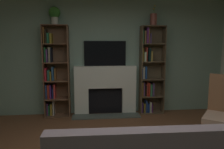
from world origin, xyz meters
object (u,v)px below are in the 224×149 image
Objects in this scene: vase_with_flowers at (153,19)px; tv at (105,53)px; fireplace at (105,89)px; potted_plant at (55,14)px; bookshelf_left at (54,72)px; bookshelf_right at (149,72)px.

tv is at bearing 173.69° from vase_with_flowers.
potted_plant reaches higher than fireplace.
bookshelf_left is 4.51× the size of vase_with_flowers.
vase_with_flowers is at bearing -38.34° from bookshelf_right.
vase_with_flowers reaches higher than tv.
fireplace is at bearing 0.70° from bookshelf_left.
fireplace is 1.59× the size of tv.
bookshelf_right is (1.03, -0.07, -0.43)m from tv.
bookshelf_right is 2.47m from potted_plant.
bookshelf_right is at bearing 1.25° from potted_plant.
potted_plant is at bearing -180.00° from vase_with_flowers.
fireplace is 1.22m from bookshelf_left.
bookshelf_right is at bearing 0.18° from bookshelf_left.
bookshelf_right is at bearing -0.41° from fireplace.
bookshelf_right is 4.51× the size of vase_with_flowers.
fireplace is 4.02× the size of potted_plant.
bookshelf_left is at bearing 148.15° from potted_plant.
bookshelf_left is at bearing 178.99° from vase_with_flowers.
bookshelf_right is (2.17, 0.01, -0.03)m from bookshelf_left.
fireplace is 0.83m from tv.
vase_with_flowers is (1.08, -0.05, 1.59)m from fireplace.
tv is 2.52× the size of potted_plant.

